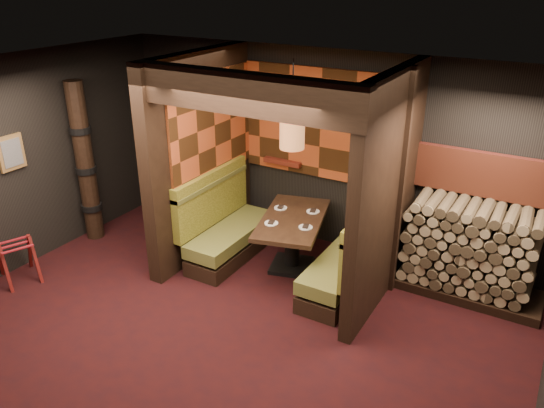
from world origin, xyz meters
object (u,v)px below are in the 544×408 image
at_px(booth_bench_left, 226,229).
at_px(firewood_stack, 475,252).
at_px(totem_column, 85,164).
at_px(booth_bench_right, 350,264).
at_px(pendant_lamp, 292,131).
at_px(luggage_rack, 18,258).
at_px(dining_table, 292,233).

relative_size(booth_bench_left, firewood_stack, 0.92).
bearing_deg(totem_column, booth_bench_right, 7.86).
distance_m(pendant_lamp, totem_column, 3.24).
relative_size(booth_bench_left, luggage_rack, 2.30).
bearing_deg(booth_bench_left, dining_table, 8.32).
xyz_separation_m(pendant_lamp, totem_column, (-3.08, -0.65, -0.79)).
bearing_deg(booth_bench_left, booth_bench_right, 0.00).
height_order(luggage_rack, totem_column, totem_column).
xyz_separation_m(booth_bench_right, dining_table, (-0.90, 0.15, 0.13)).
xyz_separation_m(booth_bench_left, luggage_rack, (-2.00, -1.93, -0.09)).
relative_size(luggage_rack, firewood_stack, 0.40).
bearing_deg(booth_bench_right, dining_table, 170.86).
distance_m(booth_bench_left, booth_bench_right, 1.89).
bearing_deg(pendant_lamp, booth_bench_right, -6.02).
height_order(dining_table, firewood_stack, firewood_stack).
height_order(luggage_rack, firewood_stack, firewood_stack).
bearing_deg(pendant_lamp, luggage_rack, -145.89).
distance_m(booth_bench_right, firewood_stack, 1.54).
xyz_separation_m(dining_table, pendant_lamp, (0.00, -0.05, 1.44)).
distance_m(luggage_rack, totem_column, 1.64).
relative_size(booth_bench_right, luggage_rack, 2.30).
distance_m(dining_table, firewood_stack, 2.32).
height_order(pendant_lamp, firewood_stack, pendant_lamp).
height_order(booth_bench_right, pendant_lamp, pendant_lamp).
relative_size(dining_table, pendant_lamp, 1.46).
bearing_deg(luggage_rack, booth_bench_left, 44.00).
relative_size(dining_table, firewood_stack, 0.93).
relative_size(pendant_lamp, totem_column, 0.46).
bearing_deg(booth_bench_right, firewood_stack, 27.35).
xyz_separation_m(booth_bench_right, totem_column, (-3.98, -0.55, 0.79)).
distance_m(totem_column, firewood_stack, 5.51).
relative_size(booth_bench_right, pendant_lamp, 1.45).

